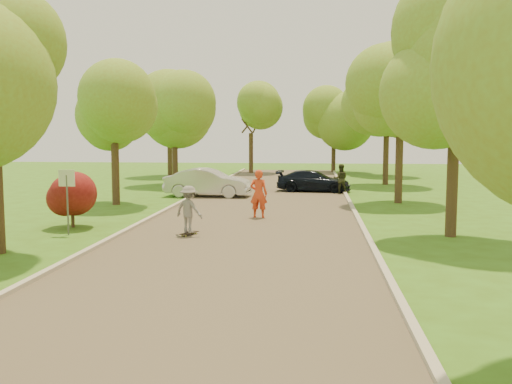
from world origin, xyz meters
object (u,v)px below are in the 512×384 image
at_px(street_sign, 67,188).
at_px(person_olive, 340,179).
at_px(dark_sedan, 313,181).
at_px(skateboarder, 189,209).
at_px(person_striped, 259,194).
at_px(silver_sedan, 208,183).
at_px(longboard, 189,233).

bearing_deg(street_sign, person_olive, 55.57).
height_order(dark_sedan, skateboarder, skateboarder).
bearing_deg(dark_sedan, person_striped, 173.71).
xyz_separation_m(dark_sedan, person_olive, (1.50, -0.96, 0.21)).
bearing_deg(person_striped, silver_sedan, -58.30).
distance_m(longboard, person_olive, 14.83).
bearing_deg(dark_sedan, longboard, 169.86).
xyz_separation_m(street_sign, longboard, (4.03, 0.28, -1.48)).
xyz_separation_m(street_sign, person_olive, (9.60, 14.00, -0.74)).
relative_size(longboard, person_striped, 0.42).
height_order(street_sign, person_olive, street_sign).
xyz_separation_m(silver_sedan, skateboarder, (1.53, -11.51, 0.13)).
bearing_deg(street_sign, skateboarder, 3.94).
relative_size(person_striped, person_olive, 1.17).
bearing_deg(street_sign, person_striped, 36.80).
relative_size(dark_sedan, person_striped, 2.19).
distance_m(street_sign, skateboarder, 4.10).
distance_m(street_sign, dark_sedan, 17.04).
xyz_separation_m(longboard, skateboarder, (-0.00, 0.00, 0.79)).
bearing_deg(person_striped, longboard, 72.08).
bearing_deg(longboard, dark_sedan, -80.62).
bearing_deg(person_olive, street_sign, 53.75).
distance_m(dark_sedan, longboard, 15.25).
height_order(street_sign, silver_sedan, street_sign).
height_order(silver_sedan, person_striped, person_striped).
bearing_deg(silver_sedan, street_sign, 171.56).
bearing_deg(person_striped, person_olive, -104.32).
distance_m(dark_sedan, person_striped, 10.75).
bearing_deg(skateboarder, dark_sedan, -80.62).
bearing_deg(person_striped, dark_sedan, -94.97).
xyz_separation_m(dark_sedan, skateboarder, (-4.07, -14.69, 0.26)).
bearing_deg(silver_sedan, person_striped, -151.42).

